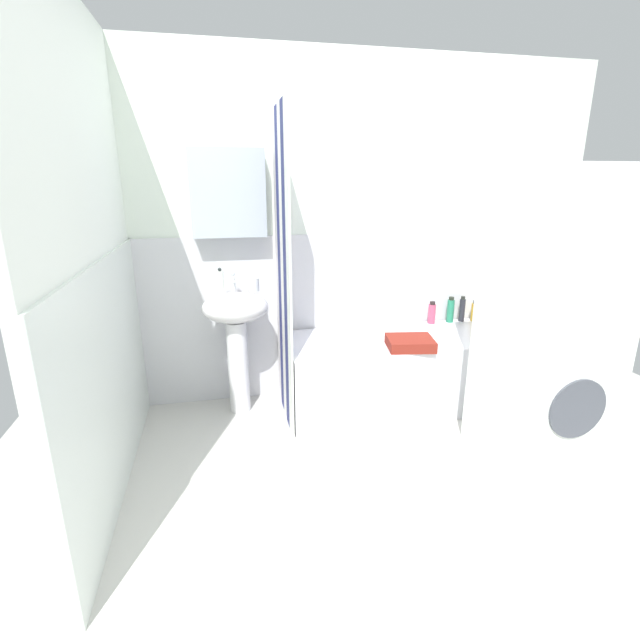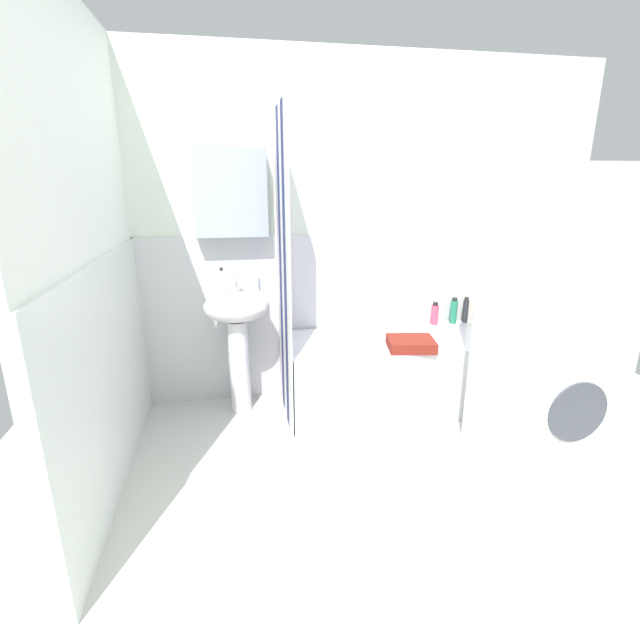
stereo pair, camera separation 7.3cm
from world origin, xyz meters
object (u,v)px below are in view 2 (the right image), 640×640
body_wash_bottle (465,310)px  soap_dispenser (222,280)px  lotion_bottle (454,311)px  shampoo_bottle (435,314)px  towel_folded (411,344)px  conditioner_bottle (479,313)px  toothbrush_cup (255,284)px  sink (237,325)px  bathtub (401,371)px  washer_dryer_stack (551,325)px

body_wash_bottle → soap_dispenser: bearing=-177.9°
lotion_bottle → shampoo_bottle: lotion_bottle is taller
soap_dispenser → towel_folded: soap_dispenser is taller
conditioner_bottle → towel_folded: size_ratio=0.55×
toothbrush_cup → soap_dispenser: bearing=172.9°
toothbrush_cup → towel_folded: 1.11m
towel_folded → soap_dispenser: bearing=161.0°
soap_dispenser → lotion_bottle: bearing=2.1°
toothbrush_cup → body_wash_bottle: 1.64m
sink → lotion_bottle: size_ratio=4.28×
soap_dispenser → toothbrush_cup: (0.22, -0.03, -0.03)m
conditioner_bottle → shampoo_bottle: bearing=178.0°
conditioner_bottle → bathtub: bearing=-160.7°
body_wash_bottle → towel_folded: 0.79m
toothbrush_cup → conditioner_bottle: 1.74m
conditioner_bottle → body_wash_bottle: body_wash_bottle is taller
bathtub → shampoo_bottle: 0.55m
soap_dispenser → washer_dryer_stack: bearing=-30.1°
soap_dispenser → toothbrush_cup: 0.22m
soap_dispenser → bathtub: 1.41m
toothbrush_cup → washer_dryer_stack: washer_dryer_stack is taller
soap_dispenser → towel_folded: 1.32m
towel_folded → toothbrush_cup: bearing=158.5°
soap_dispenser → toothbrush_cup: bearing=-7.1°
lotion_bottle → towel_folded: (-0.53, -0.48, -0.06)m
lotion_bottle → washer_dryer_stack: bearing=-89.4°
body_wash_bottle → shampoo_bottle: (-0.26, -0.00, -0.01)m
sink → towel_folded: bearing=-17.2°
toothbrush_cup → shampoo_bottle: toothbrush_cup is taller
soap_dispenser → washer_dryer_stack: 2.01m
bathtub → conditioner_bottle: conditioner_bottle is taller
conditioner_bottle → washer_dryer_stack: bearing=-100.4°
bathtub → soap_dispenser: bearing=170.7°
toothbrush_cup → bathtub: 1.20m
toothbrush_cup → lotion_bottle: (1.51, 0.09, -0.30)m
toothbrush_cup → sink: bearing=-163.6°
towel_folded → washer_dryer_stack: size_ratio=0.18×
sink → bathtub: size_ratio=0.53×
bathtub → conditioner_bottle: bearing=19.3°
body_wash_bottle → washer_dryer_stack: 1.10m
lotion_bottle → soap_dispenser: bearing=-177.9°
soap_dispenser → towel_folded: size_ratio=0.54×
body_wash_bottle → lotion_bottle: lotion_bottle is taller
towel_folded → shampoo_bottle: bearing=51.6°
sink → soap_dispenser: size_ratio=5.35×
sink → toothbrush_cup: bearing=16.4°
soap_dispenser → lotion_bottle: size_ratio=0.80×
toothbrush_cup → lotion_bottle: size_ratio=0.43×
body_wash_bottle → towel_folded: (-0.63, -0.48, -0.06)m
body_wash_bottle → lotion_bottle: size_ratio=0.99×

